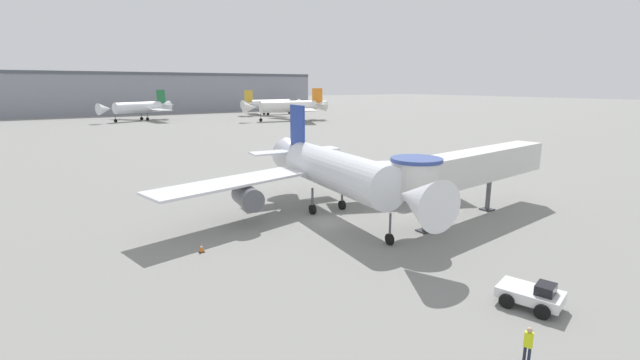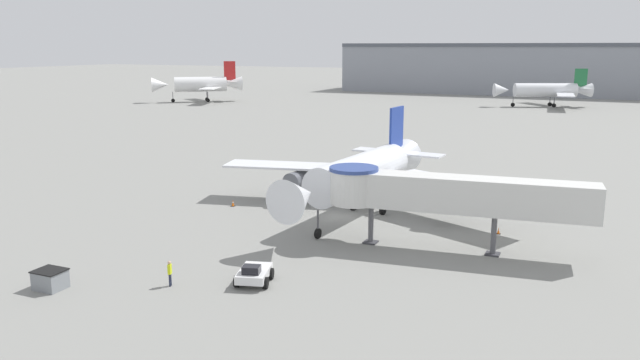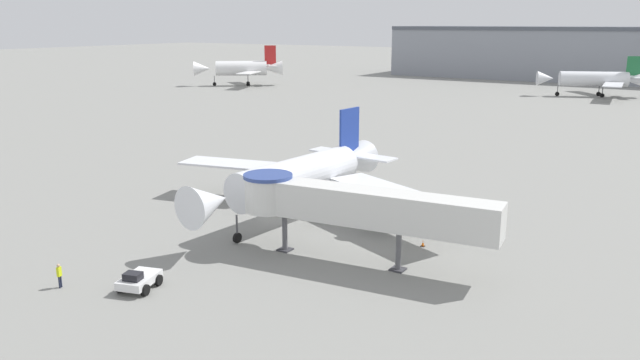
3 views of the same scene
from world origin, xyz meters
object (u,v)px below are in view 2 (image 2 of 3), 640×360
at_px(pushback_tug_white, 254,274).
at_px(background_jet_green_tail, 547,90).
at_px(traffic_cone_starboard_wing, 498,231).
at_px(jet_bridge, 440,193).
at_px(ground_crew_marshaller, 170,272).
at_px(background_jet_red_tail, 202,84).
at_px(service_container_gray, 50,279).
at_px(traffic_cone_port_wing, 233,203).
at_px(main_airplane, 363,173).

bearing_deg(pushback_tug_white, background_jet_green_tail, 70.52).
relative_size(traffic_cone_starboard_wing, background_jet_green_tail, 0.02).
bearing_deg(jet_bridge, traffic_cone_starboard_wing, 52.43).
bearing_deg(ground_crew_marshaller, pushback_tug_white, 99.94).
bearing_deg(ground_crew_marshaller, jet_bridge, 116.59).
xyz_separation_m(jet_bridge, background_jet_red_tail, (-98.54, 107.40, 0.45)).
height_order(service_container_gray, traffic_cone_starboard_wing, service_container_gray).
bearing_deg(service_container_gray, pushback_tug_white, 28.74).
relative_size(traffic_cone_starboard_wing, background_jet_red_tail, 0.03).
bearing_deg(traffic_cone_starboard_wing, service_container_gray, -135.01).
bearing_deg(background_jet_red_tail, service_container_gray, -7.57).
height_order(traffic_cone_starboard_wing, traffic_cone_port_wing, traffic_cone_port_wing).
relative_size(jet_bridge, background_jet_green_tail, 0.74).
height_order(pushback_tug_white, traffic_cone_starboard_wing, pushback_tug_white).
xyz_separation_m(traffic_cone_starboard_wing, background_jet_red_tail, (-102.40, 100.96, 4.92)).
xyz_separation_m(main_airplane, traffic_cone_port_wing, (-13.46, -2.29, -3.89)).
bearing_deg(pushback_tug_white, background_jet_red_tail, 109.50).
bearing_deg(jet_bridge, main_airplane, 135.43).
xyz_separation_m(service_container_gray, traffic_cone_starboard_wing, (25.85, 25.85, -0.40)).
distance_m(jet_bridge, service_container_gray, 29.61).
xyz_separation_m(main_airplane, traffic_cone_starboard_wing, (13.21, -0.82, -3.93)).
relative_size(main_airplane, ground_crew_marshaller, 18.42).
relative_size(main_airplane, traffic_cone_starboard_wing, 56.78).
height_order(traffic_cone_starboard_wing, ground_crew_marshaller, ground_crew_marshaller).
xyz_separation_m(ground_crew_marshaller, background_jet_green_tail, (11.49, 148.91, 3.50)).
bearing_deg(main_airplane, background_jet_green_tail, 92.47).
distance_m(pushback_tug_white, traffic_cone_port_wing, 21.95).
height_order(pushback_tug_white, background_jet_green_tail, background_jet_green_tail).
relative_size(traffic_cone_port_wing, background_jet_green_tail, 0.02).
bearing_deg(service_container_gray, ground_crew_marshaller, 28.04).
height_order(main_airplane, traffic_cone_starboard_wing, main_airplane).
xyz_separation_m(jet_bridge, service_container_gray, (-22.00, -19.40, -4.07)).
relative_size(jet_bridge, ground_crew_marshaller, 11.64).
height_order(traffic_cone_port_wing, ground_crew_marshaller, ground_crew_marshaller).
bearing_deg(jet_bridge, service_container_gray, -145.33).
xyz_separation_m(main_airplane, pushback_tug_white, (-0.49, -20.00, -3.50)).
distance_m(pushback_tug_white, ground_crew_marshaller, 5.78).
bearing_deg(jet_bridge, background_jet_green_tail, 84.72).
relative_size(traffic_cone_starboard_wing, traffic_cone_port_wing, 0.88).
bearing_deg(pushback_tug_white, service_container_gray, -168.20).
relative_size(service_container_gray, ground_crew_marshaller, 1.12).
height_order(jet_bridge, background_jet_red_tail, background_jet_red_tail).
xyz_separation_m(main_airplane, background_jet_red_tail, (-89.19, 100.14, 0.99)).
relative_size(traffic_cone_port_wing, ground_crew_marshaller, 0.37).
bearing_deg(traffic_cone_starboard_wing, pushback_tug_white, -125.54).
bearing_deg(traffic_cone_starboard_wing, ground_crew_marshaller, -130.32).
bearing_deg(service_container_gray, background_jet_green_tail, 83.04).
bearing_deg(traffic_cone_starboard_wing, main_airplane, 176.45).
relative_size(jet_bridge, traffic_cone_starboard_wing, 35.88).
bearing_deg(jet_bridge, ground_crew_marshaller, -140.34).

